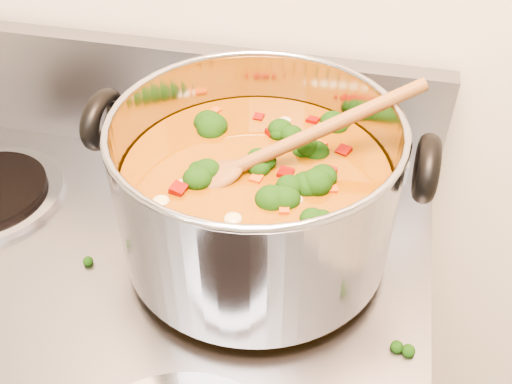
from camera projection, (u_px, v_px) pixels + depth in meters
The scene contains 3 objects.
stockpot at pixel (256, 190), 0.61m from camera, with size 0.35×0.30×0.18m.
wooden_spoon at pixel (268, 154), 0.58m from camera, with size 0.24×0.15×0.10m.
cooktop_crumbs at pixel (158, 156), 0.80m from camera, with size 0.05×0.05×0.01m.
Camera 1 is at (0.35, 0.85, 1.41)m, focal length 40.00 mm.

